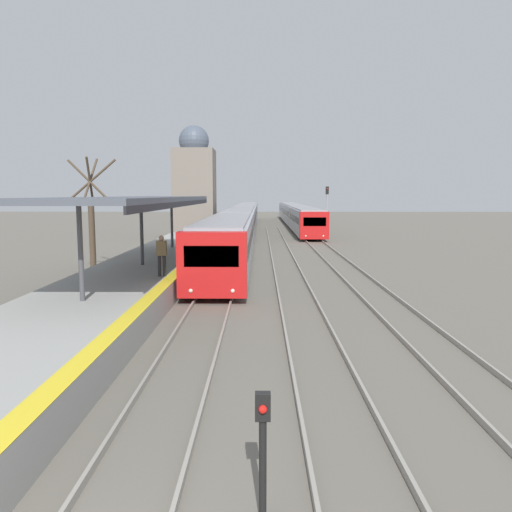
{
  "coord_description": "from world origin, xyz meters",
  "views": [
    {
      "loc": [
        1.86,
        -4.01,
        4.22
      ],
      "look_at": [
        1.67,
        17.69,
        1.54
      ],
      "focal_mm": 35.0,
      "sensor_mm": 36.0,
      "label": 1
    }
  ],
  "objects_px": {
    "signal_post_near": "(263,441)",
    "signal_mast_far": "(327,206)",
    "person_on_platform": "(162,253)",
    "train_near": "(243,219)",
    "train_far": "(295,214)"
  },
  "relations": [
    {
      "from": "signal_post_near",
      "to": "train_far",
      "type": "bearing_deg",
      "value": 85.66
    },
    {
      "from": "train_near",
      "to": "signal_post_near",
      "type": "bearing_deg",
      "value": -87.7
    },
    {
      "from": "train_far",
      "to": "signal_post_near",
      "type": "xyz_separation_m",
      "value": [
        -4.78,
        -63.01,
        -0.51
      ]
    },
    {
      "from": "person_on_platform",
      "to": "signal_mast_far",
      "type": "relative_size",
      "value": 0.34
    },
    {
      "from": "train_far",
      "to": "train_near",
      "type": "bearing_deg",
      "value": -112.87
    },
    {
      "from": "train_near",
      "to": "person_on_platform",
      "type": "bearing_deg",
      "value": -93.69
    },
    {
      "from": "train_near",
      "to": "signal_post_near",
      "type": "relative_size",
      "value": 40.22
    },
    {
      "from": "train_near",
      "to": "train_far",
      "type": "relative_size",
      "value": 1.39
    },
    {
      "from": "train_far",
      "to": "signal_mast_far",
      "type": "xyz_separation_m",
      "value": [
        1.36,
        -22.63,
        1.55
      ]
    },
    {
      "from": "train_near",
      "to": "signal_mast_far",
      "type": "xyz_separation_m",
      "value": [
        8.03,
        -6.82,
        1.5
      ]
    },
    {
      "from": "signal_post_near",
      "to": "signal_mast_far",
      "type": "xyz_separation_m",
      "value": [
        6.14,
        40.38,
        2.06
      ]
    },
    {
      "from": "train_near",
      "to": "signal_mast_far",
      "type": "height_order",
      "value": "signal_mast_far"
    },
    {
      "from": "train_far",
      "to": "signal_mast_far",
      "type": "bearing_deg",
      "value": -86.57
    },
    {
      "from": "train_near",
      "to": "train_far",
      "type": "height_order",
      "value": "train_near"
    },
    {
      "from": "person_on_platform",
      "to": "train_near",
      "type": "xyz_separation_m",
      "value": [
        2.14,
        33.24,
        -0.23
      ]
    }
  ]
}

